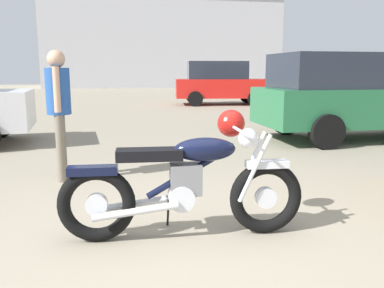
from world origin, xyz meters
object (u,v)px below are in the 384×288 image
pale_sedan_back (368,94)px  white_estate_far (221,82)px  bystander (59,102)px  vintage_motorcycle (189,180)px

pale_sedan_back → white_estate_far: (-1.47, 8.84, -0.02)m
bystander → vintage_motorcycle: bearing=118.6°
bystander → pale_sedan_back: pale_sedan_back is taller
vintage_motorcycle → pale_sedan_back: size_ratio=0.43×
pale_sedan_back → white_estate_far: 8.96m
vintage_motorcycle → pale_sedan_back: pale_sedan_back is taller
pale_sedan_back → white_estate_far: white_estate_far is taller
white_estate_far → bystander: bearing=-107.3°
bystander → pale_sedan_back: 6.22m
white_estate_far → pale_sedan_back: bearing=-77.9°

